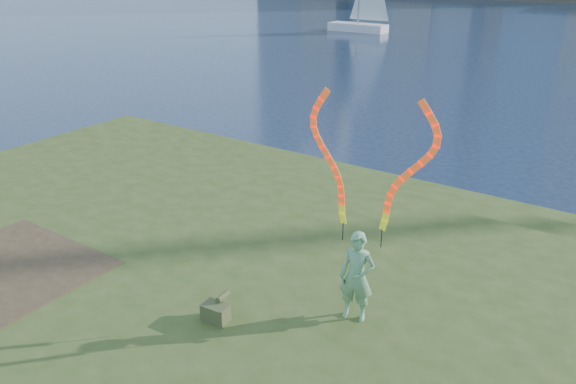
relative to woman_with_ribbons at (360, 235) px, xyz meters
The scene contains 5 objects.
ground 4.41m from the woman_with_ribbons, 168.48° to the left, with size 320.00×320.00×0.00m, color #1A2741.
grassy_knoll 4.45m from the woman_with_ribbons, 157.55° to the right, with size 20.00×18.00×0.80m.
woman_with_ribbons is the anchor object (origin of this frame).
canvas_bag 2.54m from the woman_with_ribbons, 142.96° to the right, with size 0.42×0.48×0.38m.
sailboat 41.06m from the woman_with_ribbons, 117.25° to the left, with size 5.23×1.59×7.94m.
Camera 1 is at (6.99, -7.48, 6.11)m, focal length 35.00 mm.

